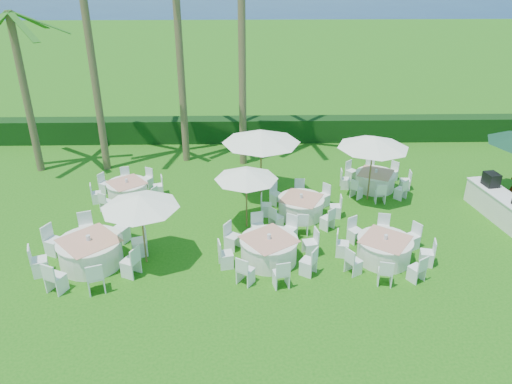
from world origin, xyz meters
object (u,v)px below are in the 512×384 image
umbrella_a (140,201)px  umbrella_b (246,174)px  banquet_table_d (128,190)px  banquet_table_f (375,180)px  banquet_table_c (384,249)px  umbrella_c (261,137)px  banquet_table_b (269,249)px  banquet_table_e (301,207)px  buffet_table (507,210)px  umbrella_d (374,142)px  banquet_table_a (91,251)px

umbrella_a → umbrella_b: (3.23, 2.18, -0.10)m
banquet_table_d → banquet_table_f: banquet_table_f is taller
banquet_table_c → umbrella_a: 7.81m
umbrella_b → umbrella_c: size_ratio=0.75×
banquet_table_b → umbrella_c: (-0.10, 4.64, 2.11)m
banquet_table_e → umbrella_b: size_ratio=1.31×
umbrella_a → buffet_table: 12.95m
banquet_table_b → buffet_table: bearing=14.4°
banquet_table_e → umbrella_d: size_ratio=1.09×
banquet_table_f → umbrella_c: size_ratio=0.94×
banquet_table_f → umbrella_c: (-4.75, -0.56, 2.16)m
banquet_table_a → banquet_table_e: 7.56m
banquet_table_e → buffet_table: bearing=-5.3°
banquet_table_b → umbrella_d: 6.26m
banquet_table_d → umbrella_a: 5.10m
umbrella_a → umbrella_d: umbrella_d is taller
banquet_table_b → banquet_table_d: bearing=140.1°
banquet_table_d → umbrella_a: (1.50, -4.53, 1.81)m
banquet_table_f → banquet_table_c: bearing=-100.4°
banquet_table_c → buffet_table: size_ratio=0.73×
banquet_table_d → umbrella_a: umbrella_a is taller
banquet_table_f → umbrella_d: bearing=-117.7°
banquet_table_f → buffet_table: size_ratio=0.68×
umbrella_b → buffet_table: size_ratio=0.54×
banquet_table_c → banquet_table_f: size_ratio=1.07×
banquet_table_f → umbrella_a: umbrella_a is taller
banquet_table_f → umbrella_b: bearing=-150.7°
umbrella_c → buffet_table: 9.38m
banquet_table_a → umbrella_c: (5.52, 4.70, 2.08)m
banquet_table_c → banquet_table_e: size_ratio=1.02×
banquet_table_c → banquet_table_d: bearing=153.3°
banquet_table_a → banquet_table_e: banquet_table_a is taller
banquet_table_c → banquet_table_a: bearing=-179.9°
banquet_table_f → umbrella_b: 6.36m
banquet_table_b → buffet_table: 9.02m
banquet_table_e → umbrella_a: size_ratio=1.24×
banquet_table_a → umbrella_b: bearing=24.6°
banquet_table_a → umbrella_b: (4.93, 2.26, 1.62)m
umbrella_c → umbrella_d: size_ratio=1.11×
banquet_table_b → umbrella_b: bearing=107.5°
banquet_table_e → umbrella_d: 3.72m
banquet_table_d → banquet_table_f: bearing=3.8°
umbrella_b → umbrella_c: (0.59, 2.44, 0.46)m
banquet_table_d → umbrella_a: size_ratio=1.15×
banquet_table_d → umbrella_c: 5.74m
banquet_table_c → banquet_table_e: 3.80m
banquet_table_d → banquet_table_f: size_ratio=0.97×
banquet_table_f → banquet_table_d: bearing=-176.2°
banquet_table_c → umbrella_d: size_ratio=1.11×
banquet_table_b → umbrella_b: umbrella_b is taller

